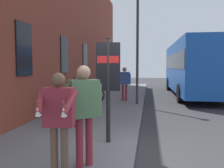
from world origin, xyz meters
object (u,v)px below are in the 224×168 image
(bicycle_by_door, at_px, (68,103))
(bicycle_end_of_row, at_px, (83,98))
(transit_info_sign, at_px, (108,73))
(bicycle_under_window, at_px, (77,100))
(street_lamp, at_px, (138,39))
(bicycle_nearest_sign, at_px, (60,107))
(pedestrian_crossing_street, at_px, (84,105))
(pedestrian_by_facade, at_px, (78,94))
(bicycle_far_end, at_px, (86,95))
(tourist_with_hotdogs, at_px, (58,113))
(pedestrian_near_bus, at_px, (125,80))
(city_bus, at_px, (192,66))

(bicycle_by_door, xyz_separation_m, bicycle_end_of_row, (1.73, -0.10, -0.00))
(bicycle_by_door, bearing_deg, transit_info_sign, -146.51)
(bicycle_under_window, bearing_deg, street_lamp, -51.62)
(bicycle_nearest_sign, xyz_separation_m, street_lamp, (3.61, -2.42, 2.64))
(bicycle_end_of_row, bearing_deg, bicycle_under_window, 178.40)
(pedestrian_crossing_street, relative_size, pedestrian_by_facade, 1.15)
(bicycle_far_end, height_order, tourist_with_hotdogs, tourist_with_hotdogs)
(bicycle_by_door, bearing_deg, bicycle_far_end, -0.53)
(transit_info_sign, distance_m, pedestrian_crossing_street, 1.51)
(bicycle_by_door, relative_size, transit_info_sign, 0.70)
(transit_info_sign, bearing_deg, pedestrian_near_bus, 2.72)
(bicycle_by_door, xyz_separation_m, pedestrian_by_facade, (-1.77, -0.92, 0.55))
(bicycle_by_door, relative_size, bicycle_far_end, 0.99)
(transit_info_sign, relative_size, pedestrian_by_facade, 1.56)
(bicycle_nearest_sign, xyz_separation_m, pedestrian_crossing_street, (-3.69, -1.86, 0.69))
(city_bus, relative_size, pedestrian_near_bus, 6.11)
(pedestrian_by_facade, bearing_deg, bicycle_far_end, 11.61)
(bicycle_far_end, distance_m, city_bus, 7.76)
(bicycle_end_of_row, height_order, tourist_with_hotdogs, tourist_with_hotdogs)
(bicycle_nearest_sign, bearing_deg, city_bus, -33.92)
(bicycle_nearest_sign, distance_m, bicycle_by_door, 0.83)
(bicycle_far_end, bearing_deg, city_bus, -48.40)
(bicycle_end_of_row, bearing_deg, bicycle_by_door, 176.77)
(city_bus, bearing_deg, bicycle_by_door, 143.25)
(pedestrian_near_bus, bearing_deg, tourist_with_hotdogs, 179.11)
(city_bus, bearing_deg, bicycle_under_window, 140.12)
(pedestrian_near_bus, xyz_separation_m, pedestrian_by_facade, (-5.59, 0.81, -0.11))
(bicycle_end_of_row, bearing_deg, pedestrian_crossing_street, -164.15)
(bicycle_under_window, relative_size, pedestrian_crossing_street, 0.98)
(pedestrian_crossing_street, bearing_deg, pedestrian_near_bus, 0.97)
(bicycle_by_door, bearing_deg, city_bus, -36.75)
(bicycle_nearest_sign, relative_size, bicycle_far_end, 1.03)
(bicycle_under_window, xyz_separation_m, pedestrian_by_facade, (-2.68, -0.85, 0.55))
(tourist_with_hotdogs, relative_size, street_lamp, 0.33)
(bicycle_far_end, height_order, pedestrian_near_bus, pedestrian_near_bus)
(pedestrian_crossing_street, bearing_deg, tourist_with_hotdogs, 150.52)
(pedestrian_crossing_street, relative_size, tourist_with_hotdogs, 1.07)
(bicycle_nearest_sign, distance_m, pedestrian_crossing_street, 4.19)
(city_bus, height_order, pedestrian_by_facade, city_bus)
(pedestrian_by_facade, bearing_deg, pedestrian_near_bus, -8.20)
(bicycle_end_of_row, xyz_separation_m, bicycle_far_end, (0.88, 0.07, 0.00))
(bicycle_under_window, height_order, bicycle_end_of_row, same)
(transit_info_sign, relative_size, pedestrian_crossing_street, 1.35)
(transit_info_sign, distance_m, tourist_with_hotdogs, 2.03)
(bicycle_end_of_row, relative_size, street_lamp, 0.35)
(bicycle_under_window, distance_m, city_bus, 8.93)
(street_lamp, bearing_deg, city_bus, -33.94)
(bicycle_nearest_sign, height_order, city_bus, city_bus)
(bicycle_under_window, distance_m, tourist_with_hotdogs, 6.14)
(bicycle_end_of_row, distance_m, transit_info_sign, 5.36)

